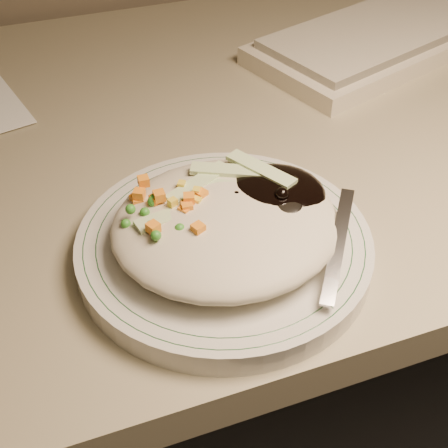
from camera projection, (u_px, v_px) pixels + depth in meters
name	position (u px, v px, depth m)	size (l,w,h in m)	color
desk	(227.00, 243.00, 0.85)	(1.40, 0.70, 0.74)	gray
plate	(224.00, 247.00, 0.54)	(0.25, 0.25, 0.02)	beige
plate_rim	(224.00, 238.00, 0.53)	(0.24, 0.24, 0.00)	#144723
meal	(229.00, 218.00, 0.52)	(0.21, 0.19, 0.05)	#B6AD93
keyboard	(410.00, 27.00, 0.87)	(0.51, 0.31, 0.03)	beige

